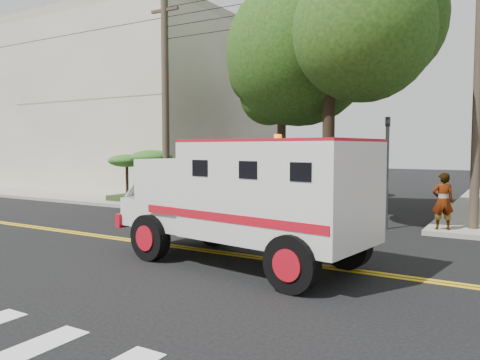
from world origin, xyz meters
The scene contains 12 objects.
ground centered at (0.00, 0.00, 0.00)m, with size 100.00×100.00×0.00m, color black.
sidewalk_nw centered at (-13.50, 13.50, 0.07)m, with size 17.00×17.00×0.15m, color gray.
building_left centered at (-15.50, 15.00, 5.15)m, with size 16.00×14.00×10.00m, color #AFA690.
utility_pole_left centered at (-5.60, 6.00, 4.50)m, with size 0.28×0.28×9.00m, color #382D23.
utility_pole_right centered at (6.30, 6.20, 4.50)m, with size 0.28×0.28×9.00m, color #382D23.
tree_main centered at (1.94, 6.21, 7.20)m, with size 6.08×5.70×9.85m.
tree_left centered at (-2.68, 11.79, 5.73)m, with size 4.48×4.20×7.70m.
traffic_signal centered at (3.80, 5.60, 2.23)m, with size 0.15×0.18×3.60m.
accessibility_sign centered at (-6.20, 6.17, 1.37)m, with size 0.45×0.10×2.02m.
palm_planter centered at (-7.44, 6.62, 1.65)m, with size 3.52×2.63×2.36m.
armored_truck centered at (2.26, -0.70, 1.59)m, with size 6.41×3.23×2.80m.
pedestrian_a centered at (5.50, 5.50, 1.01)m, with size 0.63×0.41×1.73m, color gray.
Camera 1 is at (7.38, -9.67, 2.63)m, focal length 35.00 mm.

